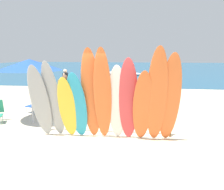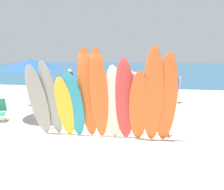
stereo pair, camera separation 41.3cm
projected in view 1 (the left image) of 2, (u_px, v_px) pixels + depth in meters
name	position (u px, v px, depth m)	size (l,w,h in m)	color
ground	(130.00, 80.00, 21.04)	(60.00, 60.00, 0.00)	beige
ocean_water	(135.00, 68.00, 36.23)	(60.00, 40.00, 0.02)	#235B7F
surfboard_rack	(106.00, 117.00, 7.28)	(4.02, 0.07, 0.69)	brown
surfboard_grey_0	(40.00, 102.00, 6.76)	(0.56, 0.08, 2.37)	#999EA3
surfboard_grey_1	(53.00, 100.00, 6.76)	(0.49, 0.07, 2.46)	#999EA3
surfboard_yellow_2	(67.00, 108.00, 6.77)	(0.51, 0.07, 2.01)	yellow
surfboard_teal_3	(77.00, 106.00, 6.72)	(0.55, 0.06, 2.13)	#289EC6
surfboard_orange_4	(91.00, 95.00, 6.60)	(0.54, 0.06, 2.79)	orange
surfboard_orange_5	(103.00, 96.00, 6.46)	(0.49, 0.08, 2.82)	orange
surfboard_white_6	(117.00, 103.00, 6.60)	(0.52, 0.06, 2.32)	white
surfboard_red_7	(128.00, 101.00, 6.49)	(0.54, 0.06, 2.52)	#D13D42
surfboard_orange_8	(142.00, 107.00, 6.43)	(0.53, 0.06, 2.25)	orange
surfboard_orange_9	(157.00, 97.00, 6.24)	(0.55, 0.08, 2.87)	orange
surfboard_orange_10	(170.00, 100.00, 6.30)	(0.56, 0.08, 2.69)	orange
beachgoer_near_rack	(146.00, 91.00, 9.72)	(0.43, 0.56, 1.67)	beige
beachgoer_strolling	(65.00, 81.00, 13.46)	(0.41, 0.60, 1.57)	beige
beachgoer_midbeach	(65.00, 91.00, 9.91)	(0.59, 0.28, 1.60)	brown
beachgoer_photographing	(126.00, 81.00, 13.66)	(0.53, 0.32, 1.51)	beige
beachgoer_by_water	(170.00, 85.00, 11.60)	(0.58, 0.29, 1.58)	beige
beach_chair_red	(36.00, 102.00, 10.03)	(0.68, 0.80, 0.82)	#B7B7BC
beach_umbrella	(29.00, 65.00, 8.14)	(2.21, 2.21, 2.29)	silver
distant_boat	(121.00, 73.00, 25.94)	(4.89, 2.05, 0.39)	silver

